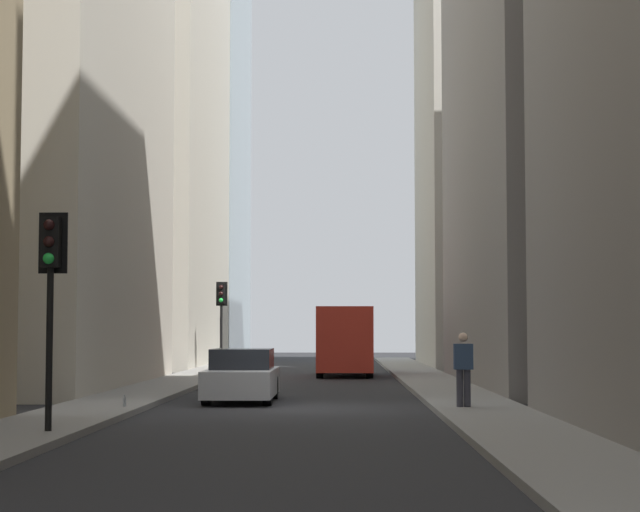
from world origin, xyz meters
The scene contains 12 objects.
ground_plane centered at (0.00, 0.00, 0.00)m, with size 135.00×135.00×0.00m, color #262628.
sidewalk_right centered at (0.00, 4.50, 0.07)m, with size 90.00×2.20×0.14m, color gray.
sidewalk_left centered at (0.00, -4.50, 0.07)m, with size 90.00×2.20×0.14m, color gray.
building_left_far centered at (31.12, -10.59, 12.22)m, with size 13.93×10.50×24.41m.
building_left_midfar centered at (10.93, -10.60, 9.37)m, with size 18.45×10.00×18.75m.
building_right_far centered at (31.99, 10.60, 14.14)m, with size 18.32×10.00×28.28m.
delivery_truck centered at (19.41, -1.40, 1.46)m, with size 6.46×2.25×2.84m.
sedan_silver centered at (2.40, 1.40, 0.66)m, with size 4.30×1.78×1.42m.
traffic_light_foreground centered at (-7.81, 3.93, 3.00)m, with size 0.43×0.52×3.90m.
traffic_light_midblock centered at (23.89, 4.23, 3.07)m, with size 0.43×0.52×3.98m.
pedestrian centered at (-1.43, -4.09, 1.08)m, with size 0.26×0.44×1.72m.
discarded_bottle centered at (-1.42, 3.81, 0.25)m, with size 0.07×0.07×0.27m.
Camera 1 is at (-27.79, -1.24, 1.93)m, focal length 63.39 mm.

